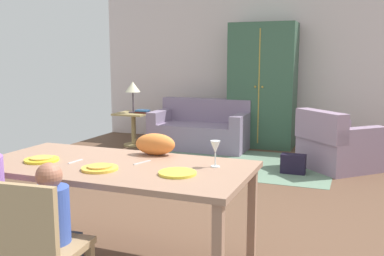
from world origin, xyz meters
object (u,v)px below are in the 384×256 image
object	(u,v)px
wine_glass	(215,148)
book_lower	(142,112)
plate_near_woman	(177,173)
book_upper	(142,111)
dining_chair_child	(37,245)
person_child	(56,243)
couch	(201,130)
cat	(155,144)
table_lamp	(133,88)
dining_table	(114,173)
plate_near_child	(100,168)
armoire	(262,86)
handbag	(293,164)
plate_near_man	(42,160)
armchair	(336,146)
side_table	(134,124)

from	to	relation	value
wine_glass	book_lower	world-z (taller)	wine_glass
plate_near_woman	book_upper	bearing A→B (deg)	120.47
dining_chair_child	person_child	xyz separation A→B (m)	(-0.01, 0.17, -0.06)
couch	cat	bearing A→B (deg)	-75.18
table_lamp	book_lower	distance (m)	0.45
dining_table	plate_near_child	distance (m)	0.20
cat	couch	distance (m)	4.02
dining_table	person_child	size ratio (longest dim) A/B	2.13
plate_near_child	armoire	bearing A→B (deg)	89.24
handbag	dining_chair_child	bearing A→B (deg)	-102.23
plate_near_man	wine_glass	size ratio (longest dim) A/B	1.34
cat	armoire	world-z (taller)	armoire
dining_table	handbag	bearing A→B (deg)	74.47
dining_table	couch	bearing A→B (deg)	101.62
plate_near_child	wine_glass	distance (m)	0.80
plate_near_woman	plate_near_child	bearing A→B (deg)	-171.60
dining_table	plate_near_child	xyz separation A→B (m)	(0.00, -0.18, 0.08)
cat	person_child	bearing A→B (deg)	-105.60
person_child	book_lower	distance (m)	5.03
armchair	person_child	bearing A→B (deg)	-108.04
book_lower	dining_chair_child	bearing A→B (deg)	-68.79
side_table	book_lower	xyz separation A→B (m)	(0.16, 0.03, 0.22)
plate_near_man	armchair	size ratio (longest dim) A/B	0.21
dining_table	armoire	bearing A→B (deg)	89.21
couch	book_upper	distance (m)	1.07
dining_table	handbag	world-z (taller)	dining_table
armoire	book_upper	world-z (taller)	armoire
plate_near_woman	dining_chair_child	world-z (taller)	dining_chair_child
cat	book_lower	distance (m)	4.16
plate_near_woman	dining_table	bearing A→B (deg)	169.54
plate_near_child	armchair	world-z (taller)	armchair
book_upper	dining_table	bearing A→B (deg)	-64.97
wine_glass	dining_table	bearing A→B (deg)	-165.76
side_table	plate_near_child	bearing A→B (deg)	-63.91
cat	handbag	size ratio (longest dim) A/B	1.00
dining_table	handbag	distance (m)	3.23
book_upper	armchair	bearing A→B (deg)	-7.85
wine_glass	book_upper	world-z (taller)	wine_glass
wine_glass	table_lamp	world-z (taller)	table_lamp
armchair	table_lamp	size ratio (longest dim) A/B	2.24
dining_table	book_upper	size ratio (longest dim) A/B	8.95
book_lower	book_upper	size ratio (longest dim) A/B	1.00
plate_near_child	side_table	xyz separation A→B (m)	(-2.03, 4.15, -0.39)
dining_chair_child	side_table	size ratio (longest dim) A/B	1.50
plate_near_child	dining_chair_child	world-z (taller)	dining_chair_child
armoire	side_table	world-z (taller)	armoire
dining_table	plate_near_woman	bearing A→B (deg)	-10.46
book_lower	person_child	bearing A→B (deg)	-68.19
couch	book_upper	world-z (taller)	couch
person_child	handbag	world-z (taller)	person_child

